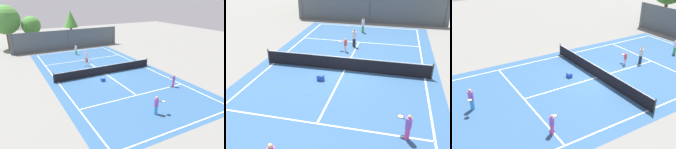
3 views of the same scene
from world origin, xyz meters
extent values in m
plane|color=slate|center=(0.00, 0.00, 0.00)|extent=(80.00, 80.00, 0.00)
cube|color=#2D5684|center=(0.00, 0.00, 0.00)|extent=(13.00, 25.00, 0.00)
cube|color=white|center=(-5.50, 0.00, 0.01)|extent=(0.10, 24.00, 0.01)
cube|color=white|center=(5.50, 0.00, 0.01)|extent=(0.10, 24.00, 0.01)
cube|color=white|center=(0.00, -12.00, 0.01)|extent=(11.00, 0.10, 0.01)
cube|color=white|center=(0.00, 12.00, 0.01)|extent=(11.00, 0.10, 0.01)
cube|color=white|center=(0.00, -6.40, 0.01)|extent=(11.00, 0.10, 0.01)
cube|color=white|center=(0.00, 6.40, 0.01)|extent=(11.00, 0.10, 0.01)
cube|color=white|center=(0.00, 0.00, 0.01)|extent=(0.10, 12.80, 0.01)
cylinder|color=#333833|center=(-5.90, 0.00, 0.55)|extent=(0.10, 0.10, 1.10)
cylinder|color=#333833|center=(5.90, 0.00, 0.55)|extent=(0.10, 0.10, 1.10)
cube|color=black|center=(0.00, 0.00, 0.47)|extent=(11.80, 0.03, 0.95)
cube|color=white|center=(0.00, 0.00, 0.97)|extent=(11.80, 0.04, 0.05)
cube|color=#515B60|center=(0.00, 14.00, 1.60)|extent=(18.00, 0.06, 3.20)
cylinder|color=#3F4447|center=(-8.50, 14.00, 1.60)|extent=(0.12, 0.12, 3.20)
cylinder|color=#3F4447|center=(0.00, 14.00, 1.60)|extent=(0.12, 0.12, 3.20)
cylinder|color=#3F4447|center=(8.50, 14.00, 1.60)|extent=(0.12, 0.12, 3.20)
cylinder|color=brown|center=(1.83, 17.82, 1.53)|extent=(0.43, 0.43, 3.06)
cone|color=#4C8E3D|center=(1.83, 17.82, 4.53)|extent=(2.65, 2.65, 2.94)
cylinder|color=brown|center=(-5.02, 18.19, 1.26)|extent=(0.39, 0.39, 2.52)
sphere|color=#4C8E3D|center=(-5.02, 18.19, 3.72)|extent=(3.19, 3.19, 3.19)
cylinder|color=brown|center=(-8.83, 18.58, 1.53)|extent=(0.44, 0.44, 3.06)
sphere|color=#4C8E3D|center=(-8.83, 18.58, 4.82)|extent=(4.70, 4.70, 4.70)
cylinder|color=silver|center=(-0.73, 3.72, 0.27)|extent=(0.20, 0.20, 0.54)
cylinder|color=#E54C3F|center=(-0.73, 3.72, 0.78)|extent=(0.25, 0.25, 0.47)
sphere|color=beige|center=(-0.73, 3.72, 1.09)|extent=(0.15, 0.15, 0.15)
cylinder|color=black|center=(-0.99, 3.82, 0.80)|extent=(0.20, 0.10, 0.03)
torus|color=red|center=(-1.22, 3.91, 0.80)|extent=(0.43, 0.43, 0.03)
cylinder|color=silver|center=(-1.22, 3.91, 0.80)|extent=(0.36, 0.36, 0.00)
cylinder|color=#232328|center=(-0.25, 5.12, 0.37)|extent=(0.27, 0.27, 0.74)
cylinder|color=silver|center=(-0.25, 5.12, 1.06)|extent=(0.34, 0.34, 0.65)
sphere|color=#A37556|center=(-0.25, 5.12, 1.48)|extent=(0.20, 0.20, 0.20)
cylinder|color=#D14799|center=(4.25, -6.50, 0.30)|extent=(0.22, 0.22, 0.60)
cylinder|color=purple|center=(4.25, -6.50, 0.87)|extent=(0.28, 0.28, 0.53)
sphere|color=tan|center=(4.25, -6.50, 1.21)|extent=(0.16, 0.16, 0.16)
cylinder|color=black|center=(4.06, -6.28, 0.89)|extent=(0.16, 0.17, 0.03)
torus|color=black|center=(3.89, -6.10, 0.89)|extent=(0.47, 0.47, 0.03)
cylinder|color=silver|center=(3.89, -6.10, 0.89)|extent=(0.39, 0.39, 0.00)
cylinder|color=#388CD8|center=(-0.59, -9.76, 0.35)|extent=(0.26, 0.26, 0.71)
cylinder|color=purple|center=(-0.59, -9.76, 1.02)|extent=(0.32, 0.32, 0.62)
sphere|color=tan|center=(-0.59, -9.76, 1.42)|extent=(0.19, 0.19, 0.19)
cylinder|color=black|center=(-0.29, -9.86, 1.05)|extent=(0.20, 0.09, 0.03)
torus|color=black|center=(-0.05, -9.94, 1.05)|extent=(0.42, 0.42, 0.03)
cylinder|color=silver|center=(-0.05, -9.94, 1.05)|extent=(0.35, 0.35, 0.00)
cylinder|color=#3FA559|center=(-0.14, 9.72, 0.35)|extent=(0.25, 0.25, 0.69)
cylinder|color=silver|center=(-0.14, 9.72, 1.00)|extent=(0.32, 0.32, 0.61)
sphere|color=#A37556|center=(-0.14, 9.72, 1.40)|extent=(0.19, 0.19, 0.19)
cube|color=blue|center=(-1.22, -1.89, 0.18)|extent=(0.43, 0.34, 0.36)
sphere|color=#CCE533|center=(-1.30, -1.89, 0.39)|extent=(0.07, 0.07, 0.07)
sphere|color=#CCE533|center=(-1.13, -1.84, 0.39)|extent=(0.07, 0.07, 0.07)
sphere|color=#CCE533|center=(-3.01, 6.36, 0.03)|extent=(0.07, 0.07, 0.07)
sphere|color=#CCE533|center=(-2.49, 5.96, 0.03)|extent=(0.07, 0.07, 0.07)
sphere|color=#CCE533|center=(-1.34, -3.82, 0.03)|extent=(0.07, 0.07, 0.07)
sphere|color=#CCE533|center=(-3.59, -3.51, 0.03)|extent=(0.07, 0.07, 0.07)
sphere|color=#CCE533|center=(-5.01, -0.34, 0.03)|extent=(0.07, 0.07, 0.07)
sphere|color=#CCE533|center=(-5.40, 4.92, 0.03)|extent=(0.07, 0.07, 0.07)
sphere|color=#CCE533|center=(2.36, 5.51, 0.03)|extent=(0.07, 0.07, 0.07)
camera|label=1|loc=(-10.10, -20.53, 8.45)|focal=33.84mm
camera|label=2|loc=(3.31, -15.71, 7.50)|focal=39.67mm
camera|label=3|loc=(14.60, -11.95, 9.61)|focal=41.37mm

